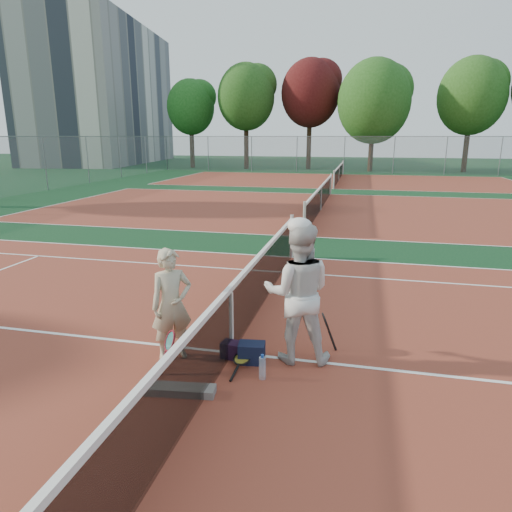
# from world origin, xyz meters

# --- Properties ---
(ground) EXTENTS (130.00, 130.00, 0.00)m
(ground) POSITION_xyz_m (0.00, 0.00, 0.00)
(ground) COLOR #0E3319
(ground) RESTS_ON ground
(court_main) EXTENTS (23.77, 10.97, 0.01)m
(court_main) POSITION_xyz_m (0.00, 0.00, 0.00)
(court_main) COLOR maroon
(court_main) RESTS_ON ground
(court_far_a) EXTENTS (23.77, 10.97, 0.01)m
(court_far_a) POSITION_xyz_m (0.00, 13.50, 0.00)
(court_far_a) COLOR maroon
(court_far_a) RESTS_ON ground
(court_far_b) EXTENTS (23.77, 10.97, 0.01)m
(court_far_b) POSITION_xyz_m (0.00, 27.00, 0.00)
(court_far_b) COLOR maroon
(court_far_b) RESTS_ON ground
(net_main) EXTENTS (0.10, 10.98, 1.02)m
(net_main) POSITION_xyz_m (0.00, 0.00, 0.51)
(net_main) COLOR black
(net_main) RESTS_ON ground
(net_far_a) EXTENTS (0.10, 10.98, 1.02)m
(net_far_a) POSITION_xyz_m (0.00, 13.50, 0.51)
(net_far_a) COLOR black
(net_far_a) RESTS_ON ground
(net_far_b) EXTENTS (0.10, 10.98, 1.02)m
(net_far_b) POSITION_xyz_m (0.00, 27.00, 0.51)
(net_far_b) COLOR black
(net_far_b) RESTS_ON ground
(fence_back) EXTENTS (32.00, 0.06, 3.00)m
(fence_back) POSITION_xyz_m (0.00, 34.00, 1.50)
(fence_back) COLOR slate
(fence_back) RESTS_ON ground
(apartment_block) EXTENTS (12.96, 23.18, 15.00)m
(apartment_block) POSITION_xyz_m (-28.00, 44.00, 7.50)
(apartment_block) COLOR beige
(apartment_block) RESTS_ON ground
(player_a) EXTENTS (0.68, 0.66, 1.57)m
(player_a) POSITION_xyz_m (-0.75, -0.31, 0.79)
(player_a) COLOR #B7AD8E
(player_a) RESTS_ON ground
(player_b) EXTENTS (1.03, 0.85, 1.93)m
(player_b) POSITION_xyz_m (0.93, 0.05, 0.97)
(player_b) COLOR silver
(player_b) RESTS_ON ground
(racket_red) EXTENTS (0.37, 0.37, 0.57)m
(racket_red) POSITION_xyz_m (-0.63, -0.69, 0.28)
(racket_red) COLOR maroon
(racket_red) RESTS_ON ground
(racket_black_held) EXTENTS (0.30, 0.32, 0.57)m
(racket_black_held) POSITION_xyz_m (1.29, 0.38, 0.29)
(racket_black_held) COLOR black
(racket_black_held) RESTS_ON ground
(racket_spare) EXTENTS (0.31, 0.61, 0.14)m
(racket_spare) POSITION_xyz_m (0.23, -0.31, 0.07)
(racket_spare) COLOR black
(racket_spare) RESTS_ON ground
(sports_bag_navy) EXTENTS (0.39, 0.29, 0.28)m
(sports_bag_navy) POSITION_xyz_m (0.34, -0.20, 0.14)
(sports_bag_navy) COLOR black
(sports_bag_navy) RESTS_ON ground
(sports_bag_purple) EXTENTS (0.31, 0.24, 0.23)m
(sports_bag_purple) POSITION_xyz_m (0.04, -0.13, 0.12)
(sports_bag_purple) COLOR black
(sports_bag_purple) RESTS_ON ground
(net_cover_canvas) EXTENTS (0.97, 0.34, 0.10)m
(net_cover_canvas) POSITION_xyz_m (-0.36, -1.18, 0.05)
(net_cover_canvas) COLOR #68635E
(net_cover_canvas) RESTS_ON ground
(water_bottle) EXTENTS (0.09, 0.09, 0.30)m
(water_bottle) POSITION_xyz_m (0.58, -0.60, 0.15)
(water_bottle) COLOR silver
(water_bottle) RESTS_ON ground
(tree_back_0) EXTENTS (4.55, 4.55, 8.34)m
(tree_back_0) POSITION_xyz_m (-14.93, 37.70, 5.70)
(tree_back_0) COLOR #382314
(tree_back_0) RESTS_ON ground
(tree_back_1) EXTENTS (5.25, 5.25, 9.53)m
(tree_back_1) POSITION_xyz_m (-9.28, 37.17, 6.48)
(tree_back_1) COLOR #382314
(tree_back_1) RESTS_ON ground
(tree_back_maroon) EXTENTS (5.34, 5.34, 9.90)m
(tree_back_maroon) POSITION_xyz_m (-3.50, 38.29, 6.80)
(tree_back_maroon) COLOR #382314
(tree_back_maroon) RESTS_ON ground
(tree_back_3) EXTENTS (6.18, 6.18, 9.44)m
(tree_back_3) POSITION_xyz_m (2.18, 36.47, 5.88)
(tree_back_3) COLOR #382314
(tree_back_3) RESTS_ON ground
(tree_back_4) EXTENTS (5.56, 5.56, 9.46)m
(tree_back_4) POSITION_xyz_m (10.12, 37.59, 6.25)
(tree_back_4) COLOR #382314
(tree_back_4) RESTS_ON ground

